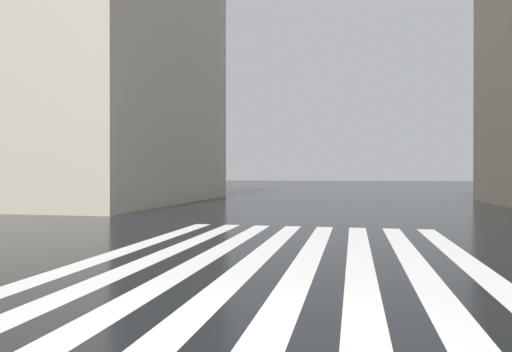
% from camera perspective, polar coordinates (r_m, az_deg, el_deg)
% --- Properties ---
extents(ground_plane, '(220.00, 220.00, 0.00)m').
position_cam_1_polar(ground_plane, '(4.82, -4.78, -20.11)').
color(ground_plane, black).
extents(zebra_crossing, '(13.00, 7.50, 0.01)m').
position_cam_1_polar(zebra_crossing, '(8.61, 2.39, -10.95)').
color(zebra_crossing, silver).
rests_on(zebra_crossing, ground_plane).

